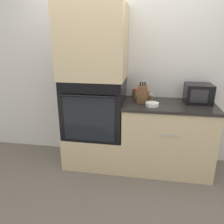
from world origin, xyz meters
TOP-DOWN VIEW (x-y plane):
  - ground_plane at (0.00, 0.00)m, footprint 12.00×12.00m
  - wall_back at (0.00, 0.63)m, footprint 8.00×0.05m
  - oven_cabinet_base at (-0.38, 0.30)m, footprint 0.76×0.60m
  - wall_oven at (-0.38, 0.30)m, footprint 0.74×0.64m
  - oven_cabinet_upper at (-0.38, 0.30)m, footprint 0.76×0.60m
  - counter_unit at (0.54, 0.30)m, footprint 1.09×0.63m
  - microwave at (0.88, 0.41)m, footprint 0.31×0.29m
  - knife_block at (0.21, 0.31)m, footprint 0.11×0.14m
  - bowl at (0.33, 0.16)m, footprint 0.15×0.15m
  - condiment_jar_near at (0.32, 0.36)m, footprint 0.05×0.05m
  - condiment_jar_mid at (0.27, 0.54)m, footprint 0.04×0.04m
  - condiment_jar_far at (0.10, 0.54)m, footprint 0.06×0.06m

SIDE VIEW (x-z plane):
  - ground_plane at x=0.00m, z-range 0.00..0.00m
  - oven_cabinet_base at x=-0.38m, z-range 0.00..0.42m
  - counter_unit at x=0.54m, z-range 0.00..0.88m
  - wall_oven at x=-0.38m, z-range 0.42..1.15m
  - bowl at x=0.33m, z-range 0.87..0.92m
  - condiment_jar_mid at x=0.27m, z-range 0.87..0.96m
  - condiment_jar_near at x=0.32m, z-range 0.87..0.97m
  - condiment_jar_far at x=0.10m, z-range 0.87..0.99m
  - knife_block at x=0.21m, z-range 0.85..1.10m
  - microwave at x=0.88m, z-range 0.87..1.10m
  - wall_back at x=0.00m, z-range 0.00..2.50m
  - oven_cabinet_upper at x=-0.38m, z-range 1.15..1.99m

